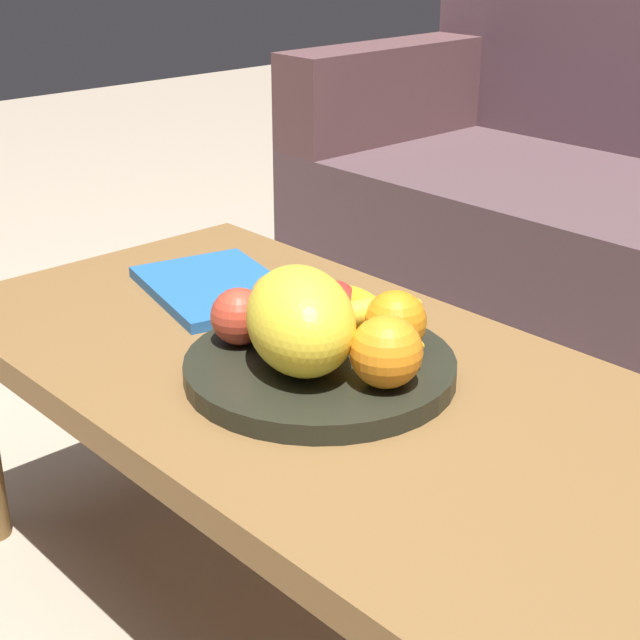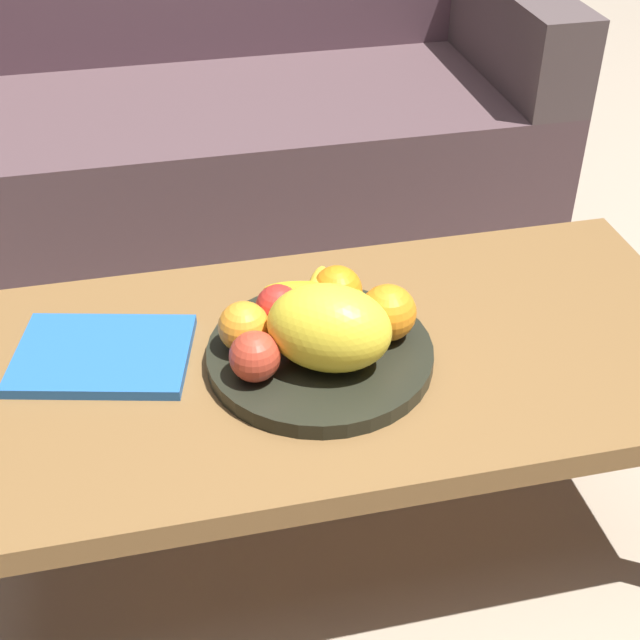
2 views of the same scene
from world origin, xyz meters
TOP-DOWN VIEW (x-y plane):
  - ground_plane at (0.00, 0.00)m, footprint 8.00×8.00m
  - coffee_table at (0.00, 0.00)m, footprint 1.16×0.55m
  - fruit_bowl at (-0.02, -0.02)m, footprint 0.33×0.33m
  - melon_large_front at (-0.01, -0.05)m, footprint 0.21×0.19m
  - orange_front at (-0.12, 0.01)m, footprint 0.07×0.07m
  - orange_left at (0.08, -0.01)m, footprint 0.08×0.08m
  - orange_right at (0.03, 0.07)m, footprint 0.08×0.08m
  - apple_front at (-0.12, -0.06)m, footprint 0.07×0.07m
  - apple_left at (-0.06, 0.05)m, footprint 0.07×0.07m
  - banana_bunch at (0.00, 0.05)m, footprint 0.18×0.15m
  - magazine at (-0.32, 0.06)m, footprint 0.29×0.23m

SIDE VIEW (x-z plane):
  - ground_plane at x=0.00m, z-range 0.00..0.00m
  - coffee_table at x=0.00m, z-range 0.15..0.55m
  - magazine at x=-0.32m, z-range 0.40..0.41m
  - fruit_bowl at x=-0.02m, z-range 0.40..0.42m
  - banana_bunch at x=0.00m, z-range 0.42..0.48m
  - apple_left at x=-0.06m, z-range 0.42..0.49m
  - apple_front at x=-0.12m, z-range 0.42..0.49m
  - orange_front at x=-0.12m, z-range 0.42..0.50m
  - orange_right at x=0.03m, z-range 0.42..0.50m
  - orange_left at x=0.08m, z-range 0.42..0.51m
  - melon_large_front at x=-0.01m, z-range 0.42..0.55m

